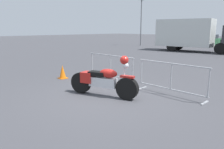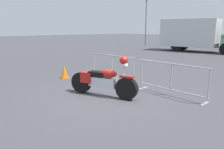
{
  "view_description": "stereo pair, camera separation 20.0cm",
  "coord_description": "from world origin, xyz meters",
  "px_view_note": "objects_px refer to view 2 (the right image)",
  "views": [
    {
      "loc": [
        4.99,
        -4.45,
        2.16
      ],
      "look_at": [
        -0.18,
        0.38,
        0.65
      ],
      "focal_mm": 35.0,
      "sensor_mm": 36.0,
      "label": 1
    },
    {
      "loc": [
        5.12,
        -4.31,
        2.16
      ],
      "look_at": [
        -0.18,
        0.38,
        0.65
      ],
      "focal_mm": 35.0,
      "sensor_mm": 36.0,
      "label": 2
    }
  ],
  "objects_px": {
    "motorcycle": "(103,80)",
    "crowd_barrier_near": "(112,67)",
    "crowd_barrier_far": "(171,79)",
    "parked_car_maroon": "(193,39)",
    "street_lamp": "(146,15)",
    "parked_car_green": "(215,40)",
    "box_truck": "(199,34)",
    "traffic_cone": "(64,72)"
  },
  "relations": [
    {
      "from": "motorcycle",
      "to": "street_lamp",
      "type": "distance_m",
      "value": 21.67
    },
    {
      "from": "box_truck",
      "to": "parked_car_maroon",
      "type": "relative_size",
      "value": 1.74
    },
    {
      "from": "parked_car_maroon",
      "to": "traffic_cone",
      "type": "bearing_deg",
      "value": -172.94
    },
    {
      "from": "crowd_barrier_near",
      "to": "parked_car_maroon",
      "type": "relative_size",
      "value": 0.55
    },
    {
      "from": "crowd_barrier_near",
      "to": "crowd_barrier_far",
      "type": "relative_size",
      "value": 1.0
    },
    {
      "from": "crowd_barrier_near",
      "to": "box_truck",
      "type": "distance_m",
      "value": 13.97
    },
    {
      "from": "crowd_barrier_near",
      "to": "traffic_cone",
      "type": "xyz_separation_m",
      "value": [
        -1.66,
        -1.31,
        -0.27
      ]
    },
    {
      "from": "motorcycle",
      "to": "parked_car_green",
      "type": "relative_size",
      "value": 0.53
    },
    {
      "from": "parked_car_maroon",
      "to": "parked_car_green",
      "type": "distance_m",
      "value": 2.75
    },
    {
      "from": "motorcycle",
      "to": "parked_car_maroon",
      "type": "distance_m",
      "value": 24.25
    },
    {
      "from": "motorcycle",
      "to": "crowd_barrier_far",
      "type": "height_order",
      "value": "motorcycle"
    },
    {
      "from": "parked_car_maroon",
      "to": "crowd_barrier_far",
      "type": "bearing_deg",
      "value": -161.21
    },
    {
      "from": "crowd_barrier_far",
      "to": "parked_car_green",
      "type": "bearing_deg",
      "value": 110.35
    },
    {
      "from": "motorcycle",
      "to": "crowd_barrier_far",
      "type": "distance_m",
      "value": 2.21
    },
    {
      "from": "motorcycle",
      "to": "crowd_barrier_near",
      "type": "distance_m",
      "value": 2.21
    },
    {
      "from": "crowd_barrier_far",
      "to": "parked_car_green",
      "type": "height_order",
      "value": "parked_car_green"
    },
    {
      "from": "traffic_cone",
      "to": "street_lamp",
      "type": "relative_size",
      "value": 0.1
    },
    {
      "from": "parked_car_green",
      "to": "traffic_cone",
      "type": "xyz_separation_m",
      "value": [
        3.21,
        -22.26,
        -0.42
      ]
    },
    {
      "from": "motorcycle",
      "to": "box_truck",
      "type": "distance_m",
      "value": 15.95
    },
    {
      "from": "box_truck",
      "to": "parked_car_green",
      "type": "distance_m",
      "value": 7.64
    },
    {
      "from": "crowd_barrier_far",
      "to": "crowd_barrier_near",
      "type": "bearing_deg",
      "value": 180.0
    },
    {
      "from": "crowd_barrier_near",
      "to": "box_truck",
      "type": "xyz_separation_m",
      "value": [
        -3.18,
        13.56,
        1.08
      ]
    },
    {
      "from": "crowd_barrier_far",
      "to": "traffic_cone",
      "type": "xyz_separation_m",
      "value": [
        -4.56,
        -1.31,
        -0.27
      ]
    },
    {
      "from": "parked_car_maroon",
      "to": "parked_car_green",
      "type": "bearing_deg",
      "value": -95.39
    },
    {
      "from": "parked_car_maroon",
      "to": "crowd_barrier_near",
      "type": "bearing_deg",
      "value": -167.9
    },
    {
      "from": "motorcycle",
      "to": "box_truck",
      "type": "height_order",
      "value": "box_truck"
    },
    {
      "from": "motorcycle",
      "to": "street_lamp",
      "type": "bearing_deg",
      "value": 105.82
    },
    {
      "from": "box_truck",
      "to": "street_lamp",
      "type": "bearing_deg",
      "value": 154.91
    },
    {
      "from": "crowd_barrier_near",
      "to": "street_lamp",
      "type": "distance_m",
      "value": 19.49
    },
    {
      "from": "motorcycle",
      "to": "crowd_barrier_far",
      "type": "bearing_deg",
      "value": 28.48
    },
    {
      "from": "motorcycle",
      "to": "crowd_barrier_near",
      "type": "height_order",
      "value": "motorcycle"
    },
    {
      "from": "motorcycle",
      "to": "box_truck",
      "type": "bearing_deg",
      "value": 86.33
    },
    {
      "from": "box_truck",
      "to": "parked_car_green",
      "type": "xyz_separation_m",
      "value": [
        -1.7,
        7.39,
        -0.92
      ]
    },
    {
      "from": "crowd_barrier_far",
      "to": "box_truck",
      "type": "xyz_separation_m",
      "value": [
        -6.07,
        13.56,
        1.08
      ]
    },
    {
      "from": "parked_car_maroon",
      "to": "street_lamp",
      "type": "relative_size",
      "value": 0.81
    },
    {
      "from": "parked_car_maroon",
      "to": "box_truck",
      "type": "bearing_deg",
      "value": -156.56
    },
    {
      "from": "crowd_barrier_near",
      "to": "crowd_barrier_far",
      "type": "xyz_separation_m",
      "value": [
        2.89,
        0.0,
        0.0
      ]
    },
    {
      "from": "motorcycle",
      "to": "box_truck",
      "type": "xyz_separation_m",
      "value": [
        -4.63,
        15.23,
        1.12
      ]
    },
    {
      "from": "crowd_barrier_near",
      "to": "motorcycle",
      "type": "bearing_deg",
      "value": -49.06
    },
    {
      "from": "box_truck",
      "to": "street_lamp",
      "type": "xyz_separation_m",
      "value": [
        -8.09,
        2.02,
        2.08
      ]
    },
    {
      "from": "crowd_barrier_far",
      "to": "parked_car_maroon",
      "type": "height_order",
      "value": "parked_car_maroon"
    },
    {
      "from": "crowd_barrier_near",
      "to": "street_lamp",
      "type": "relative_size",
      "value": 0.44
    }
  ]
}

